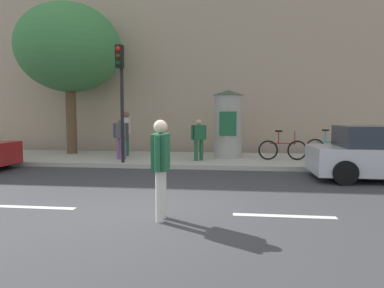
# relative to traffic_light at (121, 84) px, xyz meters

# --- Properties ---
(ground_plane) EXTENTS (80.00, 80.00, 0.00)m
(ground_plane) POSITION_rel_traffic_light_xyz_m (2.32, -5.24, -2.84)
(ground_plane) COLOR #38383A
(sidewalk_curb) EXTENTS (36.00, 4.00, 0.15)m
(sidewalk_curb) POSITION_rel_traffic_light_xyz_m (2.32, 1.76, -2.76)
(sidewalk_curb) COLOR #B2ADA3
(sidewalk_curb) RESTS_ON ground_plane
(lane_markings) EXTENTS (25.80, 0.16, 0.01)m
(lane_markings) POSITION_rel_traffic_light_xyz_m (2.32, -5.24, -2.83)
(lane_markings) COLOR silver
(lane_markings) RESTS_ON ground_plane
(building_backdrop) EXTENTS (36.00, 5.00, 11.44)m
(building_backdrop) POSITION_rel_traffic_light_xyz_m (2.32, 6.76, 2.88)
(building_backdrop) COLOR tan
(building_backdrop) RESTS_ON ground_plane
(traffic_light) EXTENTS (0.24, 0.45, 3.96)m
(traffic_light) POSITION_rel_traffic_light_xyz_m (0.00, 0.00, 0.00)
(traffic_light) COLOR black
(traffic_light) RESTS_ON sidewalk_curb
(poster_column) EXTENTS (1.17, 1.17, 2.61)m
(poster_column) POSITION_rel_traffic_light_xyz_m (3.59, 2.05, -1.37)
(poster_column) COLOR #9E9B93
(poster_column) RESTS_ON sidewalk_curb
(street_tree) EXTENTS (4.30, 4.30, 6.27)m
(street_tree) POSITION_rel_traffic_light_xyz_m (-3.08, 2.60, 1.73)
(street_tree) COLOR brown
(street_tree) RESTS_ON sidewalk_curb
(pedestrian_with_bag) EXTENTS (0.25, 0.66, 1.71)m
(pedestrian_with_bag) POSITION_rel_traffic_light_xyz_m (2.60, -5.70, -1.82)
(pedestrian_with_bag) COLOR silver
(pedestrian_with_bag) RESTS_ON ground_plane
(pedestrian_with_backpack) EXTENTS (0.28, 0.67, 1.78)m
(pedestrian_with_backpack) POSITION_rel_traffic_light_xyz_m (-0.47, 2.00, -1.62)
(pedestrian_with_backpack) COLOR #1E5938
(pedestrian_with_backpack) RESTS_ON sidewalk_curb
(pedestrian_in_dark_shirt) EXTENTS (0.57, 0.33, 1.57)m
(pedestrian_in_dark_shirt) POSITION_rel_traffic_light_xyz_m (-0.33, 0.93, -1.78)
(pedestrian_in_dark_shirt) COLOR #724C84
(pedestrian_in_dark_shirt) RESTS_ON sidewalk_curb
(pedestrian_in_light_jacket) EXTENTS (0.53, 0.52, 1.49)m
(pedestrian_in_light_jacket) POSITION_rel_traffic_light_xyz_m (2.55, 0.96, -1.81)
(pedestrian_in_light_jacket) COLOR #1E5938
(pedestrian_in_light_jacket) RESTS_ON sidewalk_curb
(bicycle_leaning) EXTENTS (1.77, 0.17, 1.09)m
(bicycle_leaning) POSITION_rel_traffic_light_xyz_m (7.49, 2.44, -2.30)
(bicycle_leaning) COLOR black
(bicycle_leaning) RESTS_ON sidewalk_curb
(bicycle_upright) EXTENTS (1.77, 0.18, 1.09)m
(bicycle_upright) POSITION_rel_traffic_light_xyz_m (5.59, 1.45, -2.30)
(bicycle_upright) COLOR black
(bicycle_upright) RESTS_ON sidewalk_curb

